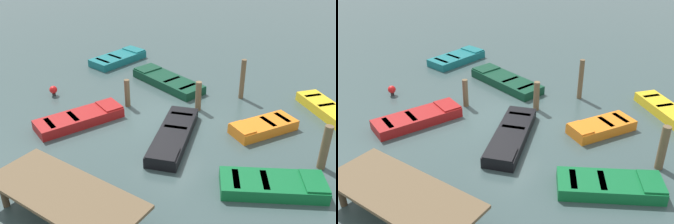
% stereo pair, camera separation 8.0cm
% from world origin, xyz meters
% --- Properties ---
extents(ground_plane, '(80.00, 80.00, 0.00)m').
position_xyz_m(ground_plane, '(0.00, 0.00, 0.00)').
color(ground_plane, '#384C4C').
extents(dock_segment, '(4.79, 2.13, 0.95)m').
position_xyz_m(dock_segment, '(-0.63, 6.37, 0.84)').
color(dock_segment, brown).
rests_on(dock_segment, ground_plane).
extents(rowboat_red, '(2.46, 3.69, 0.46)m').
position_xyz_m(rowboat_red, '(2.89, 2.12, 0.22)').
color(rowboat_red, maroon).
rests_on(rowboat_red, ground_plane).
extents(rowboat_green, '(3.40, 2.59, 0.46)m').
position_xyz_m(rowboat_green, '(-5.15, 2.14, 0.22)').
color(rowboat_green, '#0F602D').
rests_on(rowboat_green, ground_plane).
extents(rowboat_dark_green, '(4.20, 2.39, 0.46)m').
position_xyz_m(rowboat_dark_green, '(1.90, -2.99, 0.22)').
color(rowboat_dark_green, '#0C3823').
rests_on(rowboat_dark_green, ground_plane).
extents(rowboat_yellow, '(3.25, 3.08, 0.46)m').
position_xyz_m(rowboat_yellow, '(-5.61, -3.83, 0.22)').
color(rowboat_yellow, gold).
rests_on(rowboat_yellow, ground_plane).
extents(rowboat_teal, '(1.88, 3.36, 0.46)m').
position_xyz_m(rowboat_teal, '(5.96, -4.25, 0.22)').
color(rowboat_teal, '#14666B').
rests_on(rowboat_teal, ground_plane).
extents(rowboat_black, '(2.29, 4.16, 0.46)m').
position_xyz_m(rowboat_black, '(-1.04, 1.28, 0.22)').
color(rowboat_black, black).
rests_on(rowboat_black, ground_plane).
extents(rowboat_orange, '(2.29, 2.81, 0.46)m').
position_xyz_m(rowboat_orange, '(-3.66, -1.14, 0.22)').
color(rowboat_orange, orange).
rests_on(rowboat_orange, ground_plane).
extents(mooring_piling_mid_right, '(0.25, 0.25, 1.30)m').
position_xyz_m(mooring_piling_mid_right, '(-0.63, -1.45, 0.65)').
color(mooring_piling_mid_right, brown).
rests_on(mooring_piling_mid_right, ground_plane).
extents(mooring_piling_near_left, '(0.28, 0.28, 1.61)m').
position_xyz_m(mooring_piling_near_left, '(-6.15, 0.11, 0.81)').
color(mooring_piling_near_left, brown).
rests_on(mooring_piling_near_left, ground_plane).
extents(mooring_piling_mid_left, '(0.22, 0.22, 1.86)m').
position_xyz_m(mooring_piling_mid_left, '(-1.76, -3.52, 0.93)').
color(mooring_piling_mid_left, brown).
rests_on(mooring_piling_mid_left, ground_plane).
extents(mooring_piling_near_right, '(0.24, 0.24, 1.25)m').
position_xyz_m(mooring_piling_near_right, '(2.17, -0.12, 0.62)').
color(mooring_piling_near_right, brown).
rests_on(mooring_piling_near_right, ground_plane).
extents(marker_buoy, '(0.36, 0.36, 0.48)m').
position_xyz_m(marker_buoy, '(5.74, 0.86, 0.29)').
color(marker_buoy, '#262626').
rests_on(marker_buoy, ground_plane).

